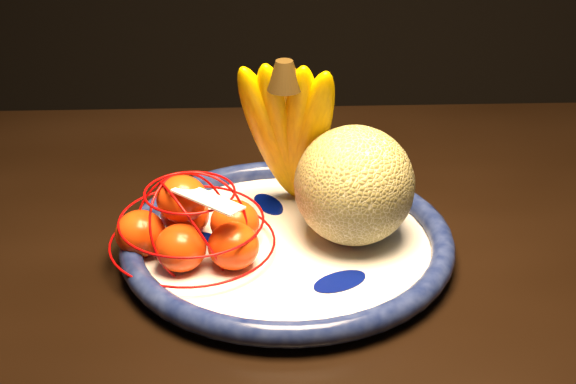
# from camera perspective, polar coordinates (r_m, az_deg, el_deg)

# --- Properties ---
(dining_table) EXTENTS (1.73, 1.17, 0.81)m
(dining_table) POSITION_cam_1_polar(r_m,az_deg,el_deg) (0.93, 4.53, -10.83)
(dining_table) COLOR black
(dining_table) RESTS_ON ground
(fruit_bowl) EXTENTS (0.35, 0.35, 0.03)m
(fruit_bowl) POSITION_cam_1_polar(r_m,az_deg,el_deg) (0.93, -0.06, -3.33)
(fruit_bowl) COLOR white
(fruit_bowl) RESTS_ON dining_table
(cantaloupe) EXTENTS (0.13, 0.13, 0.13)m
(cantaloupe) POSITION_cam_1_polar(r_m,az_deg,el_deg) (0.91, 4.31, 0.42)
(cantaloupe) COLOR olive
(cantaloupe) RESTS_ON fruit_bowl
(banana_bunch) EXTENTS (0.14, 0.13, 0.21)m
(banana_bunch) POSITION_cam_1_polar(r_m,az_deg,el_deg) (0.95, 0.14, 4.26)
(banana_bunch) COLOR #FFBD00
(banana_bunch) RESTS_ON fruit_bowl
(mandarin_bag) EXTENTS (0.22, 0.22, 0.11)m
(mandarin_bag) POSITION_cam_1_polar(r_m,az_deg,el_deg) (0.91, -6.20, -2.26)
(mandarin_bag) COLOR #FF4E14
(mandarin_bag) RESTS_ON fruit_bowl
(price_tag) EXTENTS (0.08, 0.06, 0.01)m
(price_tag) POSITION_cam_1_polar(r_m,az_deg,el_deg) (0.87, -5.19, -0.45)
(price_tag) COLOR white
(price_tag) RESTS_ON mandarin_bag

